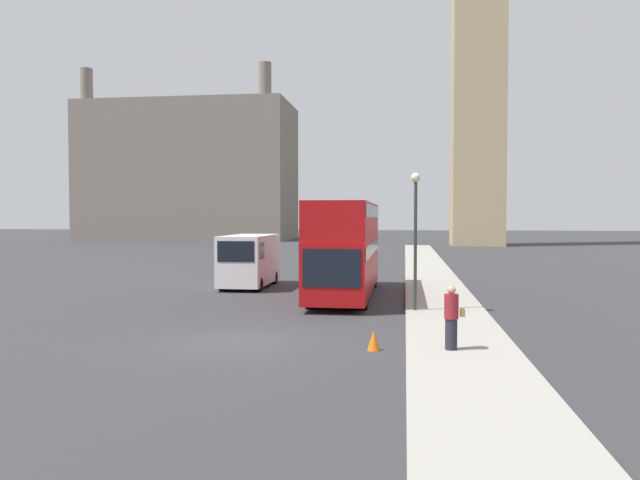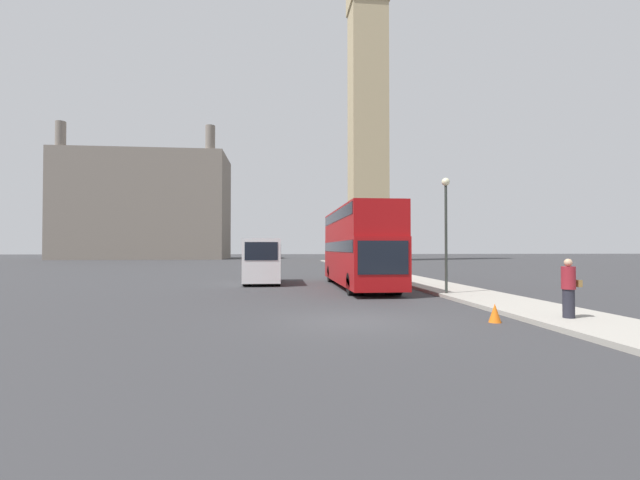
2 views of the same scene
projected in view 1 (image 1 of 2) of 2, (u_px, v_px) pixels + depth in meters
ground_plane at (236, 341)px, 18.45m from camera, size 300.00×300.00×0.00m
sidewalk_strip at (460, 345)px, 17.57m from camera, size 3.02×120.00×0.15m
building_block_distant at (190, 172)px, 100.28m from camera, size 32.79×15.53×26.28m
red_double_decker_bus at (346, 244)px, 28.70m from camera, size 2.53×11.21×4.31m
white_van at (249, 260)px, 32.53m from camera, size 2.18×5.31×2.72m
pedestrian at (452, 318)px, 16.59m from camera, size 0.54×0.38×1.71m
street_lamp at (416, 219)px, 23.50m from camera, size 0.36×0.36×5.20m
traffic_cone at (374, 340)px, 17.20m from camera, size 0.36×0.36×0.55m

